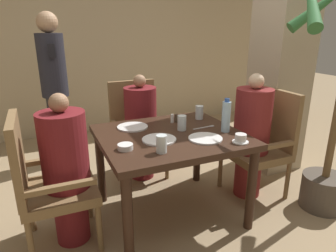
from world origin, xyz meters
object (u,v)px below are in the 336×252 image
plate_main_right (205,138)px  plate_dessert_center (132,127)px  bowl_small (125,147)px  chair_left_side (45,181)px  glass_tall_near (182,123)px  chair_far_side (137,126)px  diner_in_right_chair (251,136)px  water_bottle (226,116)px  standing_host (55,86)px  chair_right_side (264,141)px  glass_tall_far (199,112)px  diner_in_far_chair (141,127)px  plate_main_left (159,139)px  glass_tall_mid (161,144)px  diner_in_left_chair (66,169)px  teacup_with_saucer (241,139)px

plate_main_right → plate_dessert_center: size_ratio=1.00×
bowl_small → chair_left_side: bearing=163.1°
chair_left_side → glass_tall_near: size_ratio=8.09×
chair_far_side → diner_in_right_chair: 1.19m
water_bottle → chair_left_side: bearing=174.9°
plate_dessert_center → water_bottle: size_ratio=0.94×
standing_host → bowl_small: standing_host is taller
diner_in_right_chair → chair_right_side: bearing=-0.0°
standing_host → glass_tall_far: bearing=-46.7°
diner_in_right_chair → diner_in_far_chair: bearing=137.3°
plate_main_left → glass_tall_far: 0.65m
chair_right_side → diner_in_right_chair: (-0.15, 0.00, 0.07)m
plate_main_right → glass_tall_mid: bearing=-166.1°
chair_right_side → bowl_small: bearing=-173.2°
plate_main_left → plate_main_right: (0.32, -0.12, 0.00)m
glass_tall_near → diner_in_right_chair: bearing=-4.1°
plate_dessert_center → chair_far_side: bearing=69.7°
chair_right_side → glass_tall_near: 0.86m
glass_tall_mid → glass_tall_near: bearing=47.6°
diner_in_left_chair → glass_tall_far: 1.24m
plate_dessert_center → glass_tall_far: bearing=-0.3°
plate_dessert_center → glass_tall_mid: bearing=-87.6°
diner_in_far_chair → teacup_with_saucer: (0.39, -1.10, 0.19)m
plate_main_left → glass_tall_near: glass_tall_near is taller
chair_left_side → glass_tall_near: (1.07, 0.05, 0.26)m
standing_host → teacup_with_saucer: 2.16m
standing_host → glass_tall_mid: standing_host is taller
chair_left_side → diner_in_far_chair: 1.20m
diner_in_left_chair → teacup_with_saucer: bearing=-17.3°
diner_in_left_chair → plate_main_left: (0.66, -0.09, 0.15)m
chair_left_side → plate_main_right: 1.17m
standing_host → glass_tall_near: 1.67m
diner_in_far_chair → glass_tall_mid: size_ratio=8.93×
diner_in_left_chair → water_bottle: (1.22, -0.12, 0.27)m
diner_in_right_chair → plate_main_right: diner_in_right_chair is taller
plate_dessert_center → glass_tall_near: glass_tall_near is taller
standing_host → glass_tall_far: standing_host is taller
chair_left_side → standing_host: size_ratio=0.59×
teacup_with_saucer → bowl_small: teacup_with_saucer is taller
water_bottle → diner_in_far_chair: bearing=116.4°
standing_host → plate_main_left: 1.69m
chair_far_side → glass_tall_near: bearing=-81.7°
plate_dessert_center → glass_tall_far: glass_tall_far is taller
water_bottle → glass_tall_near: size_ratio=2.23×
chair_left_side → bowl_small: chair_left_side is taller
chair_far_side → standing_host: 1.02m
standing_host → water_bottle: (1.16, -1.60, -0.05)m
plate_main_left → bowl_small: size_ratio=2.37×
chair_left_side → chair_right_side: (1.89, 0.00, 0.00)m
chair_right_side → plate_main_right: (-0.75, -0.21, 0.21)m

